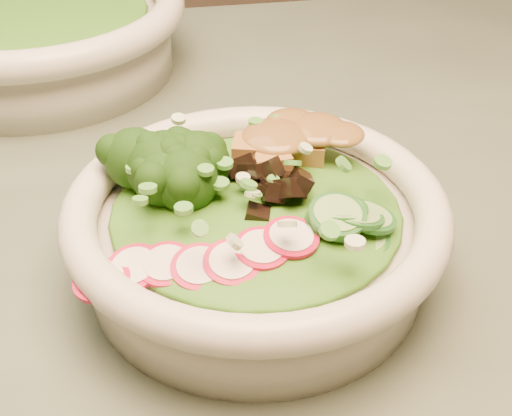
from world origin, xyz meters
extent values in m
cube|color=#525F4E|center=(0.00, 0.00, 0.73)|extent=(1.20, 0.80, 0.03)
cylinder|color=silver|center=(0.02, -0.10, 0.77)|extent=(0.22, 0.22, 0.05)
torus|color=silver|center=(0.02, -0.10, 0.80)|extent=(0.24, 0.24, 0.02)
cylinder|color=silver|center=(-0.14, 0.25, 0.78)|extent=(0.26, 0.26, 0.06)
torus|color=silver|center=(-0.14, 0.25, 0.82)|extent=(0.30, 0.30, 0.03)
ellipsoid|color=#2F6415|center=(0.02, -0.10, 0.80)|extent=(0.18, 0.18, 0.02)
ellipsoid|color=#2F6415|center=(-0.14, 0.25, 0.81)|extent=(0.20, 0.20, 0.02)
ellipsoid|color=brown|center=(0.05, -0.05, 0.83)|extent=(0.06, 0.05, 0.01)
camera|label=1|loc=(-0.04, -0.45, 1.06)|focal=50.00mm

